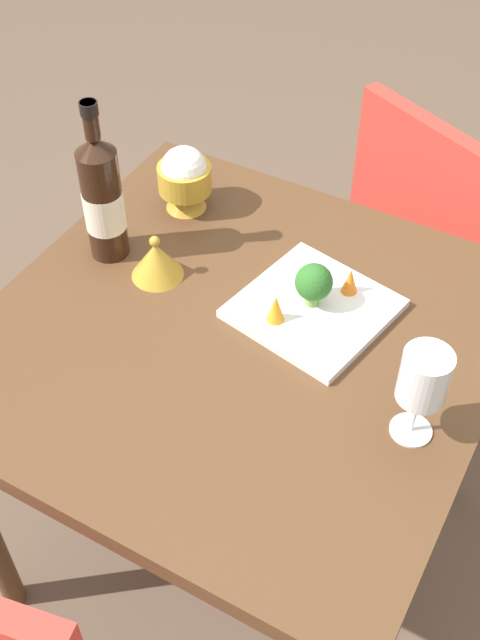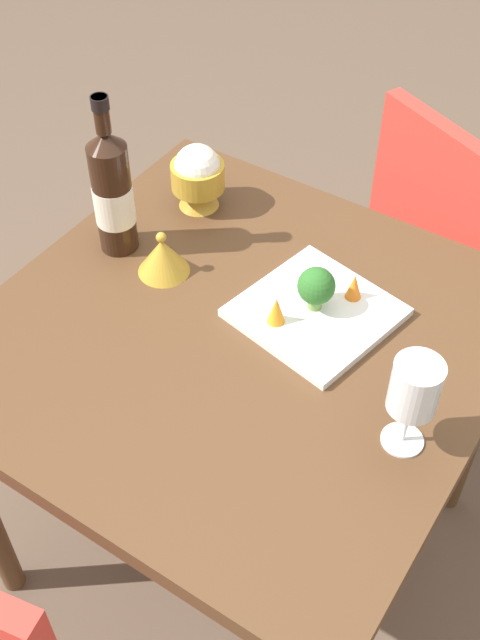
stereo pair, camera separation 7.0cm
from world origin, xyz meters
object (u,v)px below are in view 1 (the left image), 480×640
at_px(wine_bottle, 103,198).
at_px(wine_glass, 424,379).
at_px(chair_near_window, 434,227).
at_px(carrot_garnish_left, 350,281).
at_px(rice_bowl, 185,178).
at_px(serving_plate, 314,308).
at_px(rice_bowl_lid, 156,260).
at_px(carrot_garnish_right, 276,308).
at_px(broccoli_floret, 314,283).

xyz_separation_m(wine_bottle, wine_glass, (0.12, 0.67, -0.00)).
bearing_deg(chair_near_window, carrot_garnish_left, -67.24).
relative_size(rice_bowl, serving_plate, 0.48).
relative_size(wine_bottle, serving_plate, 1.12).
xyz_separation_m(rice_bowl_lid, carrot_garnish_right, (0.01, 0.26, 0.01)).
distance_m(chair_near_window, carrot_garnish_left, 0.59).
bearing_deg(carrot_garnish_right, rice_bowl_lid, -92.31).
xyz_separation_m(broccoli_floret, carrot_garnish_left, (-0.06, 0.05, -0.02)).
bearing_deg(carrot_garnish_right, wine_bottle, -93.40).
bearing_deg(wine_bottle, broccoli_floret, 96.41).
height_order(wine_glass, broccoli_floret, wine_glass).
bearing_deg(chair_near_window, carrot_garnish_right, -74.13).
height_order(rice_bowl, carrot_garnish_right, rice_bowl).
xyz_separation_m(chair_near_window, rice_bowl, (0.45, -0.42, 0.28)).
relative_size(wine_glass, rice_bowl, 1.26).
height_order(chair_near_window, carrot_garnish_left, chair_near_window).
bearing_deg(serving_plate, carrot_garnish_right, -34.70).
xyz_separation_m(chair_near_window, wine_glass, (0.77, 0.19, 0.34)).
bearing_deg(serving_plate, broccoli_floret, -124.35).
height_order(chair_near_window, rice_bowl, rice_bowl).
xyz_separation_m(wine_glass, carrot_garnish_left, (-0.23, -0.21, -0.09)).
distance_m(chair_near_window, wine_bottle, 0.87).
relative_size(rice_bowl, rice_bowl_lid, 1.42).
relative_size(wine_bottle, broccoli_floret, 3.83).
bearing_deg(chair_near_window, wine_bottle, -101.95).
distance_m(wine_bottle, rice_bowl, 0.21).
bearing_deg(carrot_garnish_left, rice_bowl, -101.81).
distance_m(rice_bowl, serving_plate, 0.40).
distance_m(serving_plate, carrot_garnish_right, 0.09).
bearing_deg(rice_bowl, wine_bottle, -16.12).
relative_size(wine_bottle, wine_glass, 1.84).
xyz_separation_m(rice_bowl, broccoli_floret, (0.15, 0.36, -0.01)).
relative_size(serving_plate, broccoli_floret, 3.44).
bearing_deg(wine_bottle, serving_plate, 95.80).
distance_m(chair_near_window, serving_plate, 0.64).
height_order(chair_near_window, serving_plate, chair_near_window).
bearing_deg(rice_bowl, carrot_garnish_right, 56.13).
xyz_separation_m(rice_bowl_lid, serving_plate, (-0.05, 0.30, -0.03)).
height_order(rice_bowl, serving_plate, rice_bowl).
bearing_deg(broccoli_floret, rice_bowl, -112.10).
distance_m(wine_bottle, carrot_garnish_right, 0.39).
height_order(carrot_garnish_left, carrot_garnish_right, carrot_garnish_right).
bearing_deg(carrot_garnish_right, wine_glass, 71.12).
bearing_deg(wine_glass, carrot_garnish_right, -108.88).
height_order(rice_bowl_lid, broccoli_floret, broccoli_floret).
xyz_separation_m(serving_plate, carrot_garnish_left, (-0.06, 0.04, 0.03)).
xyz_separation_m(chair_near_window, serving_plate, (0.60, -0.06, 0.22)).
relative_size(wine_glass, serving_plate, 0.61).
bearing_deg(carrot_garnish_left, broccoli_floret, -36.73).
height_order(wine_glass, rice_bowl, wine_glass).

